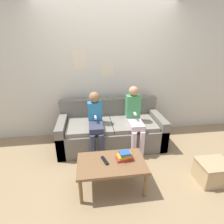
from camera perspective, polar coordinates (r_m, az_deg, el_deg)
The scene contains 9 objects.
ground_plane at distance 3.01m, azimuth 1.09°, elevation -15.55°, with size 10.00×10.00×0.00m, color #937A56.
wall_back at distance 3.48m, azimuth -1.51°, elevation 13.21°, with size 8.00×0.06×2.60m.
couch at distance 3.31m, azimuth -0.32°, elevation -6.02°, with size 1.89×0.85×0.81m.
coffee_table at distance 2.37m, azimuth -0.19°, elevation -16.92°, with size 0.88×0.52×0.40m.
person_left at distance 2.97m, azimuth -5.40°, elevation -2.56°, with size 0.24×0.58×1.06m.
person_right at distance 3.06m, azimuth 7.32°, elevation -1.40°, with size 0.24×0.58×1.13m.
tv_remote at distance 2.34m, azimuth -2.40°, elevation -15.53°, with size 0.09×0.17×0.02m.
book_stack at distance 2.36m, azimuth 4.16°, elevation -14.09°, with size 0.22×0.15×0.12m.
storage_box at distance 2.92m, azimuth 30.00°, elevation -16.52°, with size 0.43×0.35×0.31m.
Camera 1 is at (-0.38, -2.35, 1.85)m, focal length 28.00 mm.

